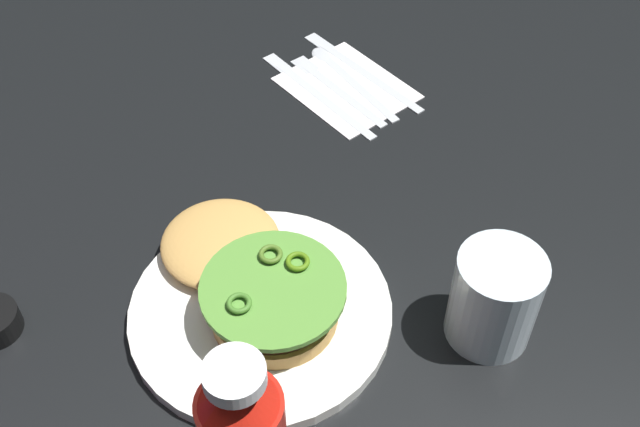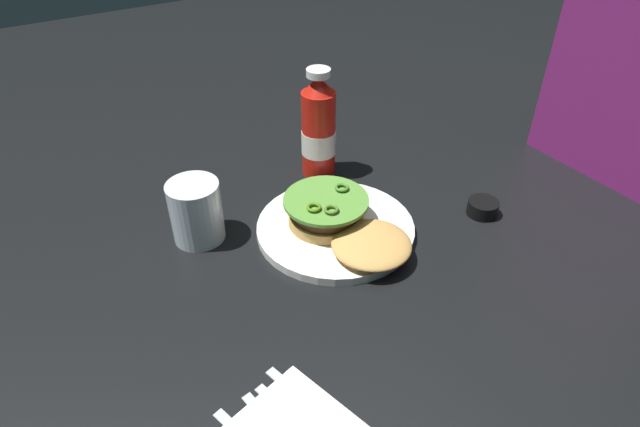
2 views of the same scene
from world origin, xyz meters
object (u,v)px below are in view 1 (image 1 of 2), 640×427
at_px(dinner_plate, 261,312).
at_px(napkin, 347,87).
at_px(fork_utensil, 330,82).
at_px(steak_knife, 355,64).
at_px(butter_knife, 311,87).
at_px(spoon_utensil, 342,70).
at_px(burger_sandwich, 253,278).
at_px(water_glass, 494,298).

relative_size(dinner_plate, napkin, 1.63).
distance_m(dinner_plate, fork_utensil, 0.37).
distance_m(steak_knife, butter_knife, 0.08).
xyz_separation_m(napkin, spoon_utensil, (0.03, -0.01, 0.00)).
bearing_deg(fork_utensil, dinner_plate, 144.39).
xyz_separation_m(dinner_plate, burger_sandwich, (0.02, -0.00, 0.03)).
bearing_deg(burger_sandwich, steak_knife, -40.81).
bearing_deg(spoon_utensil, napkin, 166.01).
xyz_separation_m(steak_knife, spoon_utensil, (-0.00, 0.02, 0.00)).
xyz_separation_m(water_glass, napkin, (0.39, -0.04, -0.05)).
bearing_deg(burger_sandwich, fork_utensil, -37.39).
distance_m(spoon_utensil, fork_utensil, 0.03).
bearing_deg(dinner_plate, burger_sandwich, -5.48).
xyz_separation_m(water_glass, butter_knife, (0.41, 0.00, -0.05)).
xyz_separation_m(dinner_plate, napkin, (0.29, -0.23, -0.01)).
xyz_separation_m(water_glass, spoon_utensil, (0.42, -0.05, -0.05)).
distance_m(water_glass, fork_utensil, 0.41).
relative_size(burger_sandwich, water_glass, 2.26).
distance_m(burger_sandwich, fork_utensil, 0.35).
bearing_deg(fork_utensil, burger_sandwich, 142.61).
distance_m(burger_sandwich, butter_knife, 0.34).
height_order(dinner_plate, napkin, dinner_plate).
xyz_separation_m(spoon_utensil, butter_knife, (-0.02, 0.05, 0.00)).
relative_size(burger_sandwich, steak_knife, 1.06).
relative_size(napkin, butter_knife, 0.73).
distance_m(dinner_plate, butter_knife, 0.36).
xyz_separation_m(burger_sandwich, butter_knife, (0.28, -0.19, -0.03)).
relative_size(burger_sandwich, fork_utensil, 1.29).
bearing_deg(steak_knife, water_glass, 170.62).
bearing_deg(butter_knife, spoon_utensil, -72.91).
height_order(burger_sandwich, steak_knife, burger_sandwich).
bearing_deg(butter_knife, napkin, -110.11).
bearing_deg(steak_knife, butter_knife, 105.37).
distance_m(water_glass, napkin, 0.40).
bearing_deg(napkin, burger_sandwich, 139.01).
bearing_deg(butter_knife, burger_sandwich, 146.41).
bearing_deg(burger_sandwich, water_glass, -123.78).
relative_size(spoon_utensil, fork_utensil, 1.05).
height_order(burger_sandwich, napkin, burger_sandwich).
relative_size(dinner_plate, water_glass, 2.55).
relative_size(fork_utensil, butter_knife, 0.83).
xyz_separation_m(steak_knife, butter_knife, (-0.02, 0.07, 0.00)).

